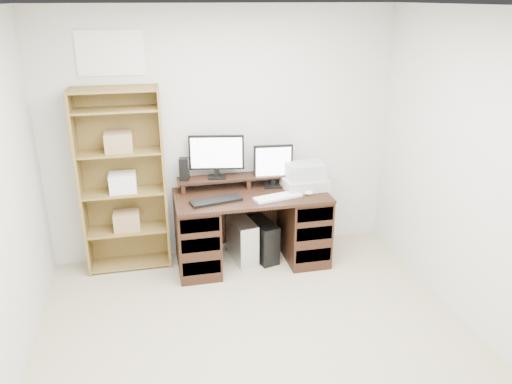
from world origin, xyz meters
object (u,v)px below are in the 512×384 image
object	(u,v)px
desk	(251,227)
bookshelf	(123,180)
monitor_wide	(217,154)
tower_silver	(242,240)
monitor_small	(273,164)
tower_black	(263,240)
printer	(305,183)

from	to	relation	value
desk	bookshelf	bearing A→B (deg)	170.06
desk	bookshelf	size ratio (longest dim) A/B	0.83
monitor_wide	tower_silver	distance (m)	0.93
desk	monitor_wide	size ratio (longest dim) A/B	2.79
tower_silver	bookshelf	size ratio (longest dim) A/B	0.24
desk	monitor_small	bearing A→B (deg)	32.14
tower_black	desk	bearing A→B (deg)	-178.41
monitor_wide	desk	bearing A→B (deg)	-26.25
printer	tower_black	world-z (taller)	printer
desk	tower_silver	world-z (taller)	desk
desk	monitor_wide	xyz separation A→B (m)	(-0.30, 0.22, 0.72)
printer	tower_silver	world-z (taller)	printer
monitor_wide	bookshelf	xyz separation A→B (m)	(-0.91, -0.01, -0.19)
desk	printer	xyz separation A→B (m)	(0.56, 0.03, 0.41)
printer	tower_black	size ratio (longest dim) A/B	0.98
desk	tower_black	bearing A→B (deg)	15.48
desk	tower_silver	xyz separation A→B (m)	(-0.08, 0.07, -0.17)
monitor_wide	monitor_small	world-z (taller)	monitor_wide
bookshelf	printer	bearing A→B (deg)	-5.85
tower_silver	tower_black	xyz separation A→B (m)	(0.21, -0.03, -0.01)
bookshelf	monitor_small	bearing A→B (deg)	-1.90
monitor_wide	printer	distance (m)	0.93
tower_silver	bookshelf	world-z (taller)	bookshelf
monitor_wide	tower_silver	world-z (taller)	monitor_wide
tower_silver	monitor_wide	bearing A→B (deg)	134.42
desk	tower_black	xyz separation A→B (m)	(0.13, 0.04, -0.18)
desk	bookshelf	world-z (taller)	bookshelf
printer	monitor_small	bearing A→B (deg)	152.63
monitor_wide	tower_silver	bearing A→B (deg)	-25.42
tower_silver	tower_black	bearing A→B (deg)	-17.97
desk	tower_silver	size ratio (longest dim) A/B	3.41
desk	monitor_small	distance (m)	0.67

